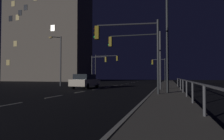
# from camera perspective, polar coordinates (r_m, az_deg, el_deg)

# --- Properties ---
(ground_plane) EXTENTS (112.00, 112.00, 0.00)m
(ground_plane) POSITION_cam_1_polar(r_m,az_deg,el_deg) (21.32, -4.00, -5.43)
(ground_plane) COLOR black
(ground_plane) RESTS_ON ground
(sidewalk_right) EXTENTS (2.29, 77.00, 0.14)m
(sidewalk_right) POSITION_cam_1_polar(r_m,az_deg,el_deg) (20.04, 16.16, -5.40)
(sidewalk_right) COLOR gray
(sidewalk_right) RESTS_ON ground
(lane_markings_center) EXTENTS (0.14, 50.00, 0.01)m
(lane_markings_center) POSITION_cam_1_polar(r_m,az_deg,el_deg) (24.63, -1.20, -4.93)
(lane_markings_center) COLOR silver
(lane_markings_center) RESTS_ON ground
(lane_edge_line) EXTENTS (0.14, 53.00, 0.01)m
(lane_edge_line) POSITION_cam_1_polar(r_m,az_deg,el_deg) (25.07, 12.93, -4.83)
(lane_edge_line) COLOR silver
(lane_edge_line) RESTS_ON ground
(car) EXTENTS (1.88, 4.43, 1.57)m
(car) POSITION_cam_1_polar(r_m,az_deg,el_deg) (21.92, -7.70, -3.17)
(car) COLOR beige
(car) RESTS_ON ground
(traffic_light_far_center) EXTENTS (5.08, 0.43, 5.39)m
(traffic_light_far_center) POSITION_cam_1_polar(r_m,az_deg,el_deg) (19.05, 7.04, 6.19)
(traffic_light_far_center) COLOR #4C4C51
(traffic_light_far_center) RESTS_ON sidewalk_right
(traffic_light_mid_right) EXTENTS (4.74, 0.36, 5.58)m
(traffic_light_mid_right) POSITION_cam_1_polar(r_m,az_deg,el_deg) (38.72, -1.97, 2.07)
(traffic_light_mid_right) COLOR #38383D
(traffic_light_mid_right) RESTS_ON ground
(traffic_light_overhead_east) EXTENTS (2.87, 0.41, 4.91)m
(traffic_light_overhead_east) POSITION_cam_1_polar(r_m,az_deg,el_deg) (41.94, 13.38, 1.26)
(traffic_light_overhead_east) COLOR #2D3033
(traffic_light_overhead_east) RESTS_ON sidewalk_right
(traffic_light_far_right) EXTENTS (3.17, 0.40, 5.24)m
(traffic_light_far_right) POSITION_cam_1_polar(r_m,az_deg,el_deg) (37.38, -3.97, 1.73)
(traffic_light_far_right) COLOR #4C4C51
(traffic_light_far_right) RESTS_ON ground
(traffic_light_near_right) EXTENTS (4.58, 0.80, 5.12)m
(traffic_light_near_right) POSITION_cam_1_polar(r_m,az_deg,el_deg) (14.03, 4.74, 8.20)
(traffic_light_near_right) COLOR #2D3033
(traffic_light_near_right) RESTS_ON sidewalk_right
(street_lamp_corner) EXTENTS (0.78, 1.77, 8.15)m
(street_lamp_corner) POSITION_cam_1_polar(r_m,az_deg,el_deg) (15.81, 15.89, 11.47)
(street_lamp_corner) COLOR #2D3033
(street_lamp_corner) RESTS_ON sidewalk_right
(street_lamp_far_end) EXTENTS (1.41, 1.11, 6.81)m
(street_lamp_far_end) POSITION_cam_1_polar(r_m,az_deg,el_deg) (27.88, -15.14, 3.92)
(street_lamp_far_end) COLOR #4C4C51
(street_lamp_far_end) RESTS_ON ground
(barrier_fence) EXTENTS (0.09, 24.31, 0.98)m
(barrier_fence) POSITION_cam_1_polar(r_m,az_deg,el_deg) (12.66, 20.75, -3.83)
(barrier_fence) COLOR #59595E
(barrier_fence) RESTS_ON sidewalk_right
(building_distant) EXTENTS (22.79, 9.92, 26.05)m
(building_distant) POSITION_cam_1_polar(r_m,az_deg,el_deg) (59.10, -17.99, 9.68)
(building_distant) COLOR #6B6056
(building_distant) RESTS_ON ground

